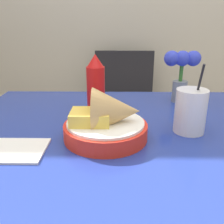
# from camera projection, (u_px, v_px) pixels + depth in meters

# --- Properties ---
(dining_table) EXTENTS (1.08, 0.85, 0.73)m
(dining_table) POSITION_uv_depth(u_px,v_px,m) (117.00, 153.00, 0.86)
(dining_table) COLOR #233893
(dining_table) RESTS_ON ground_plane
(chair_far_window) EXTENTS (0.40, 0.40, 0.87)m
(chair_far_window) POSITION_uv_depth(u_px,v_px,m) (124.00, 105.00, 1.72)
(chair_far_window) COLOR black
(chair_far_window) RESTS_ON ground_plane
(food_basket) EXTENTS (0.25, 0.25, 0.15)m
(food_basket) POSITION_uv_depth(u_px,v_px,m) (109.00, 121.00, 0.73)
(food_basket) COLOR red
(food_basket) RESTS_ON dining_table
(ketchup_bottle) EXTENTS (0.07, 0.07, 0.22)m
(ketchup_bottle) POSITION_uv_depth(u_px,v_px,m) (96.00, 85.00, 0.92)
(ketchup_bottle) COLOR red
(ketchup_bottle) RESTS_ON dining_table
(drink_cup) EXTENTS (0.10, 0.10, 0.22)m
(drink_cup) POSITION_uv_depth(u_px,v_px,m) (190.00, 112.00, 0.77)
(drink_cup) COLOR silver
(drink_cup) RESTS_ON dining_table
(flower_vase) EXTENTS (0.15, 0.06, 0.22)m
(flower_vase) POSITION_uv_depth(u_px,v_px,m) (181.00, 69.00, 1.03)
(flower_vase) COLOR gray
(flower_vase) RESTS_ON dining_table
(napkin) EXTENTS (0.17, 0.13, 0.01)m
(napkin) POSITION_uv_depth(u_px,v_px,m) (14.00, 150.00, 0.67)
(napkin) COLOR white
(napkin) RESTS_ON dining_table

